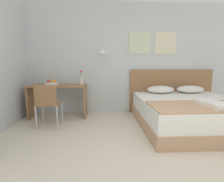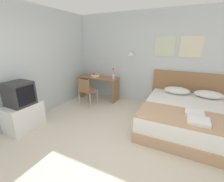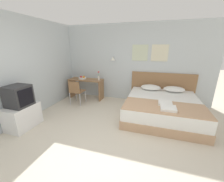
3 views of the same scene
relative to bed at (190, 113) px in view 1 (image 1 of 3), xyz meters
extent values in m
cube|color=silver|center=(-1.16, 1.10, 1.06)|extent=(5.48, 0.06, 2.65)
cube|color=beige|center=(-0.81, 1.06, 1.44)|extent=(0.52, 0.02, 0.52)
cube|color=beige|center=(-0.18, 1.06, 1.44)|extent=(0.52, 0.02, 0.52)
cylinder|color=#B2B2B7|center=(-1.71, 0.99, 1.29)|extent=(0.02, 0.16, 0.02)
cone|color=white|center=(-1.71, 0.90, 1.24)|extent=(0.17, 0.17, 0.12)
cube|color=tan|center=(0.00, 0.00, -0.15)|extent=(1.94, 2.02, 0.22)
cube|color=white|center=(0.00, 0.00, 0.11)|extent=(1.91, 1.98, 0.31)
cube|color=#8E6642|center=(0.00, 1.04, 0.27)|extent=(2.06, 0.06, 1.06)
ellipsoid|color=white|center=(-0.36, 0.76, 0.35)|extent=(0.63, 0.41, 0.17)
ellipsoid|color=white|center=(0.36, 0.76, 0.35)|extent=(0.63, 0.41, 0.17)
cube|color=tan|center=(0.00, -0.59, 0.28)|extent=(1.89, 0.81, 0.02)
cube|color=white|center=(0.03, -0.45, 0.32)|extent=(0.32, 0.27, 0.06)
cube|color=white|center=(0.08, -0.73, 0.32)|extent=(0.34, 0.31, 0.06)
cube|color=#8E6642|center=(-2.71, 0.73, 0.46)|extent=(1.26, 0.49, 0.03)
cube|color=#8E6642|center=(-3.32, 0.73, 0.09)|extent=(0.04, 0.45, 0.71)
cube|color=#8E6642|center=(-2.10, 0.73, 0.09)|extent=(0.04, 0.45, 0.71)
cube|color=#8E6642|center=(-2.74, 0.14, 0.19)|extent=(0.42, 0.42, 0.02)
cube|color=#8E6642|center=(-2.74, -0.06, 0.38)|extent=(0.39, 0.03, 0.37)
cylinder|color=#B7B7BC|center=(-2.93, 0.33, -0.04)|extent=(0.03, 0.03, 0.44)
cylinder|color=#B7B7BC|center=(-2.54, 0.33, -0.04)|extent=(0.03, 0.03, 0.44)
cylinder|color=#B7B7BC|center=(-2.93, -0.05, -0.04)|extent=(0.03, 0.03, 0.44)
cylinder|color=#B7B7BC|center=(-2.54, -0.05, -0.04)|extent=(0.03, 0.03, 0.44)
cylinder|color=silver|center=(-2.84, 0.71, 0.51)|extent=(0.29, 0.29, 0.05)
sphere|color=orange|center=(-2.78, 0.72, 0.56)|extent=(0.09, 0.09, 0.09)
sphere|color=red|center=(-2.90, 0.72, 0.55)|extent=(0.08, 0.08, 0.08)
cylinder|color=silver|center=(-2.18, 0.70, 0.56)|extent=(0.07, 0.07, 0.16)
cylinder|color=#3D7538|center=(-2.18, 0.70, 0.71)|extent=(0.01, 0.01, 0.14)
sphere|color=#DB3838|center=(-2.18, 0.70, 0.78)|extent=(0.06, 0.06, 0.06)
camera|label=1|loc=(-1.69, -3.20, 0.94)|focal=28.00mm
camera|label=2|loc=(-0.23, -3.33, 1.57)|focal=24.00mm
camera|label=3|loc=(-0.30, -3.77, 1.62)|focal=22.00mm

